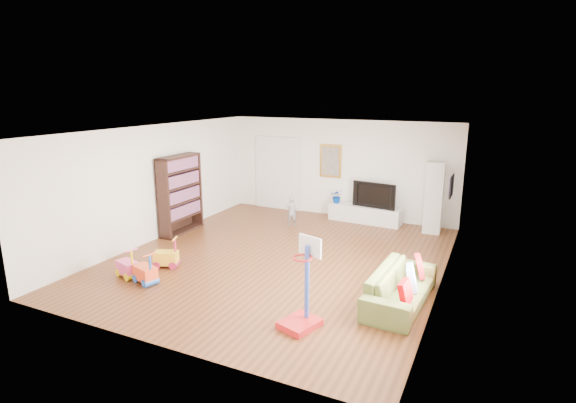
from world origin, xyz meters
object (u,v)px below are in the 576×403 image
at_px(basketball_hoop, 300,284).
at_px(sofa, 401,287).
at_px(media_console, 365,214).
at_px(bookshelf, 180,195).

bearing_deg(basketball_hoop, sofa, 67.74).
height_order(media_console, basketball_hoop, basketball_hoop).
distance_m(sofa, basketball_hoop, 1.92).
bearing_deg(sofa, media_console, 26.20).
xyz_separation_m(media_console, sofa, (1.86, -4.39, 0.07)).
bearing_deg(sofa, basketball_hoop, 143.49).
distance_m(media_console, bookshelf, 4.87).
relative_size(media_console, bookshelf, 1.01).
xyz_separation_m(media_console, bookshelf, (-3.90, -2.82, 0.74)).
xyz_separation_m(media_console, basketball_hoop, (0.66, -5.83, 0.47)).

